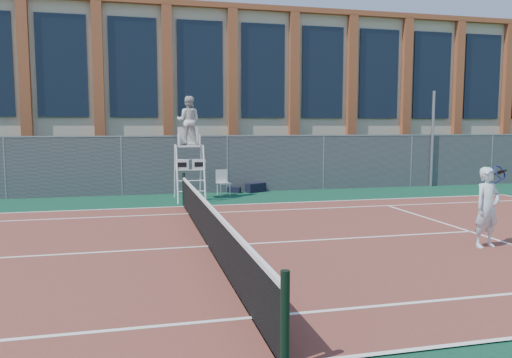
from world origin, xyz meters
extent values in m
plane|color=#233814|center=(0.00, 0.00, 0.00)|extent=(120.00, 120.00, 0.00)
cube|color=#0D3B2C|center=(0.00, 1.00, 0.01)|extent=(36.00, 20.00, 0.01)
cube|color=brown|center=(0.00, 0.00, 0.02)|extent=(23.77, 10.97, 0.02)
cylinder|color=black|center=(0.00, -5.60, 0.55)|extent=(0.10, 0.10, 1.10)
cylinder|color=black|center=(0.00, 5.60, 0.55)|extent=(0.10, 0.10, 1.10)
cube|color=black|center=(0.00, 0.00, 0.46)|extent=(0.03, 11.00, 0.86)
cube|color=white|center=(0.00, 0.00, 0.92)|extent=(0.06, 11.20, 0.07)
cube|color=black|center=(0.00, 10.00, 1.10)|extent=(40.00, 1.40, 2.20)
cube|color=beige|center=(0.00, 18.00, 4.00)|extent=(44.00, 10.00, 8.00)
cube|color=brown|center=(0.00, 18.00, 8.10)|extent=(45.00, 10.60, 0.25)
cylinder|color=#9EA0A5|center=(10.91, 8.70, 2.04)|extent=(0.12, 0.12, 4.09)
cylinder|color=white|center=(-0.13, 6.49, 0.96)|extent=(0.06, 0.55, 2.00)
cylinder|color=white|center=(0.79, 6.49, 0.96)|extent=(0.06, 0.55, 2.00)
cylinder|color=white|center=(-0.13, 7.51, 0.96)|extent=(0.06, 0.55, 2.00)
cylinder|color=white|center=(0.79, 7.51, 0.96)|extent=(0.06, 0.55, 2.00)
cube|color=white|center=(0.33, 7.00, 1.90)|extent=(0.72, 0.61, 0.06)
cube|color=white|center=(0.33, 7.29, 2.26)|extent=(0.72, 0.05, 0.61)
cube|color=white|center=(0.04, 6.59, 1.29)|extent=(0.45, 0.03, 0.35)
cube|color=white|center=(0.61, 6.59, 1.29)|extent=(0.45, 0.03, 0.35)
imported|color=silver|center=(0.33, 7.05, 2.78)|extent=(0.96, 0.83, 1.69)
cube|color=silver|center=(1.68, 7.84, 0.48)|extent=(0.52, 0.52, 0.04)
cube|color=silver|center=(1.64, 8.04, 0.73)|extent=(0.45, 0.12, 0.48)
cylinder|color=silver|center=(1.53, 7.63, 0.23)|extent=(0.03, 0.03, 0.45)
cylinder|color=silver|center=(1.89, 7.69, 0.23)|extent=(0.03, 0.03, 0.45)
cylinder|color=silver|center=(1.46, 7.98, 0.23)|extent=(0.03, 0.03, 0.45)
cylinder|color=silver|center=(1.82, 8.05, 0.23)|extent=(0.03, 0.03, 0.45)
cube|color=black|center=(3.08, 8.56, 0.18)|extent=(0.88, 0.66, 0.35)
cube|color=black|center=(2.21, 8.60, 0.12)|extent=(0.58, 0.46, 0.21)
imported|color=silver|center=(5.70, -1.44, 0.88)|extent=(0.68, 0.50, 1.70)
torus|color=navy|center=(6.15, -1.21, 1.59)|extent=(0.38, 0.30, 0.30)
sphere|color=#CCE533|center=(6.25, -1.03, 1.54)|extent=(0.07, 0.07, 0.07)
camera|label=1|loc=(-1.45, -10.37, 2.57)|focal=35.00mm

